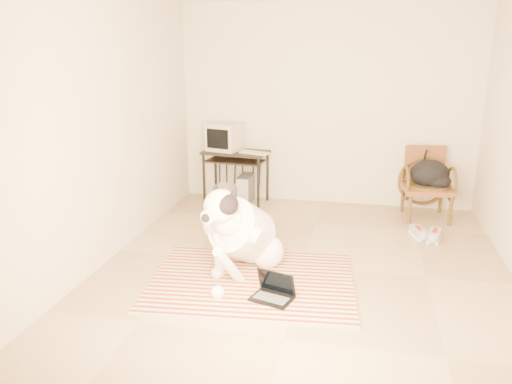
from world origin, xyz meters
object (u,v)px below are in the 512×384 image
(rattan_chair, at_px, (427,183))
(computer_desk, at_px, (236,159))
(crt_monitor, at_px, (225,137))
(pc_tower, at_px, (246,189))
(dog, at_px, (242,233))
(laptop, at_px, (274,292))
(backpack, at_px, (431,175))

(rattan_chair, bearing_deg, computer_desk, 177.34)
(crt_monitor, bearing_deg, pc_tower, -9.43)
(dog, height_order, laptop, dog)
(dog, xyz_separation_m, computer_desk, (-0.62, 2.19, 0.23))
(dog, distance_m, computer_desk, 2.29)
(laptop, bearing_deg, computer_desk, 110.64)
(dog, relative_size, backpack, 2.76)
(dog, relative_size, computer_desk, 1.46)
(pc_tower, height_order, rattan_chair, rattan_chair)
(backpack, bearing_deg, dog, -134.33)
(dog, relative_size, rattan_chair, 1.51)
(rattan_chair, bearing_deg, backpack, -60.77)
(laptop, distance_m, rattan_chair, 3.03)
(computer_desk, bearing_deg, laptop, -69.36)
(crt_monitor, bearing_deg, computer_desk, -22.85)
(crt_monitor, xyz_separation_m, pc_tower, (0.31, -0.05, -0.72))
(computer_desk, xyz_separation_m, backpack, (2.58, -0.18, -0.05))
(pc_tower, bearing_deg, laptop, -72.06)
(computer_desk, xyz_separation_m, rattan_chair, (2.54, -0.12, -0.18))
(laptop, bearing_deg, backpack, 58.34)
(dog, height_order, backpack, dog)
(laptop, bearing_deg, pc_tower, 107.94)
(crt_monitor, bearing_deg, laptop, -66.82)
(laptop, bearing_deg, dog, 127.90)
(computer_desk, distance_m, rattan_chair, 2.55)
(backpack, bearing_deg, rattan_chair, 119.23)
(rattan_chair, xyz_separation_m, backpack, (0.04, -0.07, 0.13))
(dog, bearing_deg, backpack, 45.67)
(crt_monitor, height_order, pc_tower, crt_monitor)
(dog, relative_size, laptop, 3.37)
(laptop, xyz_separation_m, crt_monitor, (-1.19, 2.78, 0.84))
(pc_tower, bearing_deg, dog, -77.75)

